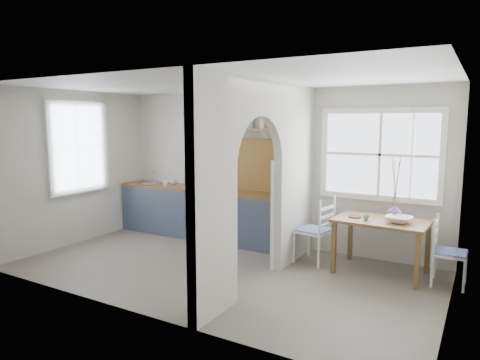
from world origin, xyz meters
The scene contains 26 objects.
floor centered at (0.00, 0.00, 0.00)m, with size 5.80×3.20×0.01m, color #6C655A.
ceiling centered at (0.00, 0.00, 2.60)m, with size 5.80×3.20×0.01m, color beige.
walls centered at (0.00, 0.00, 1.30)m, with size 5.81×3.21×2.60m.
partition centered at (0.70, 0.06, 1.45)m, with size 0.12×3.20×2.60m.
kitchen_window centered at (-2.87, 0.00, 1.65)m, with size 0.10×1.16×1.50m, color white, non-canonical shape.
nook_window centered at (1.80, 1.56, 1.60)m, with size 1.76×0.10×1.30m, color white, non-canonical shape.
counter centered at (-1.13, 1.33, 0.46)m, with size 3.50×0.60×0.90m.
sink centered at (-2.43, 1.30, 0.89)m, with size 0.40×0.40×0.02m, color #BBBDC2.
backsplash centered at (-0.20, 1.58, 1.35)m, with size 1.65×0.03×0.90m, color olive.
shelf centered at (-0.20, 1.49, 2.01)m, with size 1.75×0.20×0.21m.
pendant_lamp centered at (0.15, 1.15, 1.88)m, with size 0.26×0.26×0.16m, color beige.
utensil_rail centered at (0.61, 0.90, 1.45)m, with size 0.02×0.02×0.50m, color #BBBDC2.
dining_table centered at (1.98, 1.02, 0.38)m, with size 1.21×0.81×0.76m, color brown, non-canonical shape.
chair_left centered at (1.02, 0.99, 0.50)m, with size 0.46×0.46×1.00m, color white, non-canonical shape.
chair_right centered at (2.84, 1.00, 0.44)m, with size 0.40×0.40×0.88m, color white, non-canonical shape.
kettle centered at (0.44, 1.32, 1.02)m, with size 0.19×0.15×0.23m, color white, non-canonical shape.
mug_a centered at (-1.94, 1.18, 0.95)m, with size 0.10×0.10×0.09m, color white.
mug_b centered at (-1.91, 1.39, 0.95)m, with size 0.13×0.13×0.10m, color silver.
knife_block centered at (-1.23, 1.43, 1.00)m, with size 0.09×0.12×0.19m, color black.
jar centered at (-1.20, 1.44, 0.97)m, with size 0.09×0.09×0.15m, color tan.
towel_magenta centered at (0.58, 0.99, 0.28)m, with size 0.02×0.03×0.50m, color #A41349.
towel_orange centered at (0.58, 0.93, 0.25)m, with size 0.02×0.03×0.54m, color #BA7B20.
bowl centered at (2.21, 0.96, 0.80)m, with size 0.34×0.34×0.08m, color white.
table_cup centered at (1.80, 0.86, 0.80)m, with size 0.09×0.09×0.08m, color #62A868.
plate centered at (1.62, 0.98, 0.76)m, with size 0.18×0.18×0.01m, color black.
vase centered at (2.11, 1.20, 0.86)m, with size 0.19×0.19×0.20m, color #64377C.
Camera 1 is at (3.16, -4.88, 2.09)m, focal length 32.00 mm.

